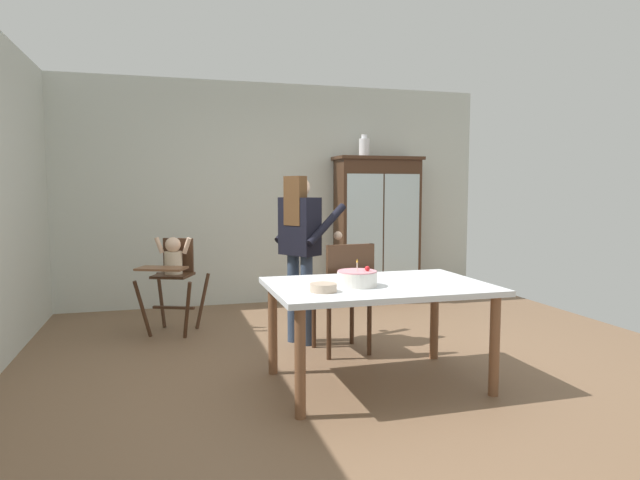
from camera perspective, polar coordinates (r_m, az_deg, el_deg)
ground_plane at (r=4.56m, az=2.33°, el=-12.77°), size 6.24×6.24×0.00m
wall_back at (r=6.89m, az=-4.49°, el=4.76°), size 5.32×0.06×2.70m
china_cabinet at (r=7.00m, az=5.93°, el=1.18°), size 1.09×0.48×1.82m
ceramic_vase at (r=6.94m, az=4.61°, el=9.59°), size 0.13×0.13×0.27m
high_chair_with_toddler at (r=5.57m, az=-14.99°, el=-2.73°), size 0.75×0.82×0.95m
adult_person at (r=4.99m, az=-2.06°, el=0.16°), size 0.67×0.66×1.53m
dining_table at (r=3.99m, az=6.01°, el=-5.71°), size 1.55×1.05×0.74m
birthday_cake at (r=3.86m, az=3.86°, el=-3.98°), size 0.28×0.28×0.19m
serving_bowl at (r=3.65m, az=0.35°, el=-4.95°), size 0.18×0.18×0.05m
dining_chair_far_side at (r=4.70m, az=2.68°, el=-5.25°), size 0.47×0.47×0.96m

